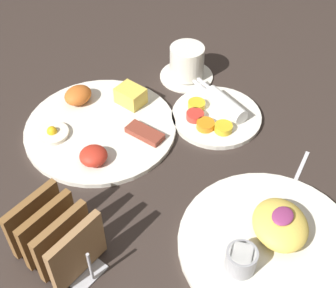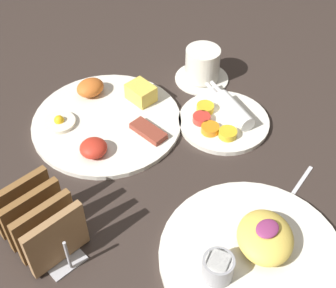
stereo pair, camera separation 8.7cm
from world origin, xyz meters
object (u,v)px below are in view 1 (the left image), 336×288
object	(u,v)px
plate_breakfast	(100,125)
plate_condiments	(217,114)
coffee_cup	(187,64)
toast_rack	(57,238)
plate_foreground	(270,240)

from	to	relation	value
plate_breakfast	plate_condiments	xyz separation A→B (m)	(0.17, -0.16, 0.00)
coffee_cup	toast_rack	bearing A→B (deg)	-165.93
toast_rack	plate_foreground	bearing A→B (deg)	-48.25
toast_rack	plate_condiments	bearing A→B (deg)	-1.19
plate_breakfast	toast_rack	world-z (taller)	toast_rack
plate_breakfast	plate_foreground	bearing A→B (deg)	-93.65
plate_foreground	coffee_cup	bearing A→B (deg)	53.92
coffee_cup	plate_breakfast	bearing A→B (deg)	172.25
plate_breakfast	plate_foreground	xyz separation A→B (m)	(-0.03, -0.40, 0.00)
plate_foreground	coffee_cup	size ratio (longest dim) A/B	2.45
coffee_cup	plate_foreground	bearing A→B (deg)	-126.08
toast_rack	coffee_cup	world-z (taller)	toast_rack
plate_breakfast	coffee_cup	size ratio (longest dim) A/B	2.52
plate_breakfast	plate_foreground	distance (m)	0.40
plate_breakfast	toast_rack	bearing A→B (deg)	-147.64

